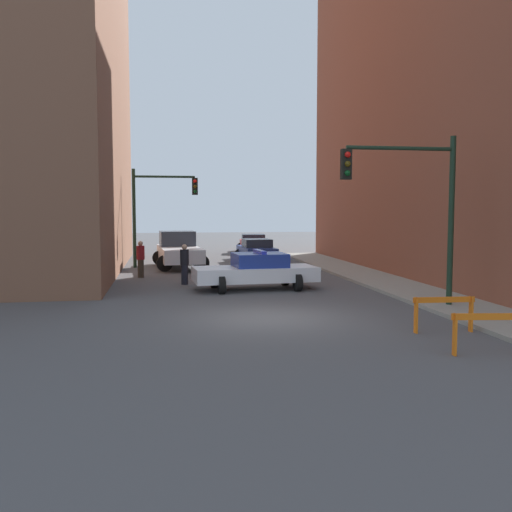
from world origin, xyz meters
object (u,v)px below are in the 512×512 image
at_px(white_truck, 179,250).
at_px(parked_car_mid, 253,243).
at_px(police_car, 256,271).
at_px(parked_car_near, 257,249).
at_px(barrier_front, 489,327).
at_px(pedestrian_corner, 141,259).
at_px(traffic_light_near, 416,195).
at_px(barrier_mid, 444,308).
at_px(pedestrian_crossing, 185,264).
at_px(traffic_light_far, 155,203).

distance_m(white_truck, parked_car_mid, 11.25).
xyz_separation_m(police_car, parked_car_near, (2.02, 12.21, -0.05)).
bearing_deg(white_truck, barrier_front, -77.44).
height_order(white_truck, parked_car_mid, white_truck).
bearing_deg(pedestrian_corner, barrier_front, -128.76).
xyz_separation_m(traffic_light_near, barrier_mid, (-0.71, -3.26, -2.91)).
height_order(police_car, pedestrian_crossing, pedestrian_crossing).
bearing_deg(traffic_light_near, white_truck, 115.87).
height_order(traffic_light_near, barrier_mid, traffic_light_near).
bearing_deg(traffic_light_near, traffic_light_far, 119.40).
distance_m(police_car, parked_car_near, 12.37).
height_order(police_car, parked_car_near, police_car).
distance_m(parked_car_near, pedestrian_crossing, 11.33).
height_order(traffic_light_near, parked_car_mid, traffic_light_near).
relative_size(police_car, white_truck, 0.87).
relative_size(parked_car_near, pedestrian_corner, 2.61).
bearing_deg(traffic_light_near, parked_car_near, 96.91).
distance_m(traffic_light_near, pedestrian_corner, 13.28).
distance_m(police_car, barrier_mid, 9.02).
bearing_deg(police_car, barrier_front, -167.37).
height_order(white_truck, barrier_mid, white_truck).
bearing_deg(pedestrian_crossing, parked_car_near, 31.00).
bearing_deg(pedestrian_crossing, pedestrian_corner, 89.84).
bearing_deg(parked_car_mid, pedestrian_corner, -111.70).
bearing_deg(barrier_mid, pedestrian_corner, 121.47).
bearing_deg(traffic_light_far, barrier_mid, -67.31).
bearing_deg(pedestrian_corner, white_truck, 1.23).
height_order(parked_car_mid, barrier_mid, parked_car_mid).
distance_m(pedestrian_corner, barrier_front, 17.11).
height_order(pedestrian_corner, barrier_front, pedestrian_corner).
height_order(traffic_light_near, pedestrian_crossing, traffic_light_near).
height_order(barrier_front, barrier_mid, same).
height_order(traffic_light_far, parked_car_near, traffic_light_far).
height_order(traffic_light_near, traffic_light_far, traffic_light_near).
bearing_deg(traffic_light_near, barrier_mid, -102.25).
bearing_deg(traffic_light_near, pedestrian_corner, 131.69).
bearing_deg(barrier_front, white_truck, 106.92).
bearing_deg(traffic_light_far, pedestrian_crossing, -80.24).
bearing_deg(white_truck, traffic_light_far, 166.39).
bearing_deg(barrier_mid, police_car, 112.19).
distance_m(parked_car_near, barrier_mid, 20.60).
xyz_separation_m(traffic_light_near, pedestrian_crossing, (-6.78, 6.98, -2.67)).
relative_size(police_car, barrier_front, 3.03).
xyz_separation_m(white_truck, barrier_front, (5.95, -19.57, -0.29)).
relative_size(white_truck, parked_car_mid, 1.24).
distance_m(traffic_light_far, barrier_mid, 19.19).
xyz_separation_m(parked_car_mid, pedestrian_crossing, (-5.51, -16.86, 0.19)).
xyz_separation_m(police_car, barrier_front, (3.25, -10.60, -0.11)).
bearing_deg(police_car, pedestrian_corner, 40.01).
relative_size(parked_car_near, barrier_front, 2.72).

